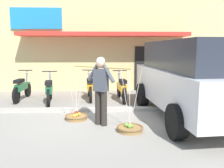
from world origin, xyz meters
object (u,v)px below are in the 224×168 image
motorcycle_third_in_row (90,88)px  motorcycle_end_of_row (122,88)px  motorcycle_nearest_shop (22,88)px  parked_truck (191,77)px  motorcycle_second_in_row (49,90)px  fruit_basket_right_side (76,117)px  fruit_basket_left_side (130,128)px  fruit_vendor (101,86)px

motorcycle_third_in_row → motorcycle_end_of_row: (1.18, -0.26, 0.00)m
motorcycle_end_of_row → motorcycle_nearest_shop: bearing=176.2°
parked_truck → motorcycle_second_in_row: bearing=154.2°
motorcycle_end_of_row → fruit_basket_right_side: bearing=-121.8°
fruit_basket_right_side → motorcycle_third_in_row: 2.59m
fruit_basket_left_side → motorcycle_end_of_row: (0.08, 3.28, 0.38)m
motorcycle_end_of_row → fruit_basket_left_side: bearing=-91.4°
fruit_vendor → parked_truck: size_ratio=0.34×
fruit_basket_left_side → motorcycle_nearest_shop: fruit_basket_left_side is taller
fruit_basket_left_side → fruit_vendor: bearing=143.4°
motorcycle_second_in_row → parked_truck: parked_truck is taller
motorcycle_nearest_shop → motorcycle_second_in_row: size_ratio=1.01×
motorcycle_nearest_shop → parked_truck: size_ratio=0.37×
fruit_basket_right_side → motorcycle_end_of_row: fruit_basket_right_side is taller
fruit_basket_right_side → motorcycle_second_in_row: fruit_basket_right_side is taller
fruit_basket_left_side → motorcycle_nearest_shop: bearing=135.7°
fruit_basket_right_side → motorcycle_nearest_shop: fruit_basket_right_side is taller
fruit_vendor → fruit_basket_left_side: 1.23m
motorcycle_nearest_shop → motorcycle_end_of_row: same height
fruit_basket_right_side → parked_truck: parked_truck is taller
motorcycle_third_in_row → fruit_vendor: bearing=-82.0°
fruit_vendor → parked_truck: (2.43, 0.48, 0.15)m
fruit_basket_right_side → motorcycle_second_in_row: bearing=119.5°
motorcycle_third_in_row → fruit_basket_left_side: bearing=-72.8°
motorcycle_third_in_row → motorcycle_end_of_row: size_ratio=1.00×
fruit_vendor → motorcycle_second_in_row: fruit_vendor is taller
fruit_basket_left_side → parked_truck: 2.27m
motorcycle_second_in_row → parked_truck: bearing=-25.8°
fruit_basket_right_side → motorcycle_third_in_row: (0.24, 2.55, 0.38)m
fruit_vendor → motorcycle_third_in_row: (-0.43, 3.04, -0.52)m
fruit_basket_left_side → parked_truck: parked_truck is taller
fruit_vendor → motorcycle_nearest_shop: bearing=134.2°
fruit_basket_left_side → fruit_basket_right_side: size_ratio=1.00×
motorcycle_third_in_row → parked_truck: size_ratio=0.37×
fruit_basket_right_side → fruit_basket_left_side: bearing=-36.6°
fruit_vendor → fruit_basket_right_side: fruit_vendor is taller
motorcycle_second_in_row → fruit_basket_right_side: bearing=-60.5°
motorcycle_second_in_row → motorcycle_end_of_row: 2.59m
fruit_basket_left_side → motorcycle_end_of_row: 3.30m
motorcycle_second_in_row → motorcycle_end_of_row: size_ratio=0.99×
fruit_basket_right_side → motorcycle_end_of_row: (1.42, 2.28, 0.38)m
motorcycle_second_in_row → parked_truck: size_ratio=0.37×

